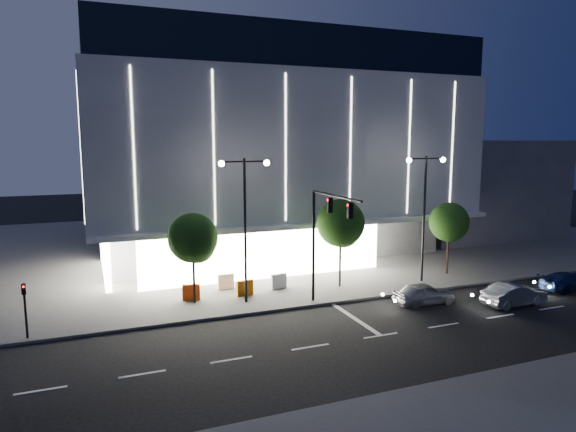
# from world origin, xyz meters

# --- Properties ---
(ground) EXTENTS (160.00, 160.00, 0.00)m
(ground) POSITION_xyz_m (0.00, 0.00, 0.00)
(ground) COLOR black
(ground) RESTS_ON ground
(sidewalk_museum) EXTENTS (70.00, 40.00, 0.15)m
(sidewalk_museum) POSITION_xyz_m (5.00, 24.00, 0.07)
(sidewalk_museum) COLOR #474747
(sidewalk_museum) RESTS_ON ground
(museum) EXTENTS (30.00, 25.80, 18.00)m
(museum) POSITION_xyz_m (2.98, 22.31, 9.27)
(museum) COLOR #4C4C51
(museum) RESTS_ON ground
(annex_building) EXTENTS (16.00, 20.00, 10.00)m
(annex_building) POSITION_xyz_m (26.00, 24.00, 5.00)
(annex_building) COLOR #4C4C51
(annex_building) RESTS_ON ground
(traffic_mast) EXTENTS (0.33, 5.89, 7.07)m
(traffic_mast) POSITION_xyz_m (1.00, 3.34, 5.03)
(traffic_mast) COLOR black
(traffic_mast) RESTS_ON ground
(street_lamp_west) EXTENTS (3.16, 0.36, 9.00)m
(street_lamp_west) POSITION_xyz_m (-3.00, 6.00, 5.96)
(street_lamp_west) COLOR black
(street_lamp_west) RESTS_ON ground
(street_lamp_east) EXTENTS (3.16, 0.36, 9.00)m
(street_lamp_east) POSITION_xyz_m (10.00, 6.00, 5.96)
(street_lamp_east) COLOR black
(street_lamp_east) RESTS_ON ground
(ped_signal_far) EXTENTS (0.22, 0.24, 3.00)m
(ped_signal_far) POSITION_xyz_m (-15.00, 4.50, 1.89)
(ped_signal_far) COLOR black
(ped_signal_far) RESTS_ON ground
(tree_left) EXTENTS (3.02, 3.02, 5.72)m
(tree_left) POSITION_xyz_m (-5.97, 7.02, 4.03)
(tree_left) COLOR black
(tree_left) RESTS_ON ground
(tree_mid) EXTENTS (3.25, 3.25, 6.15)m
(tree_mid) POSITION_xyz_m (4.03, 7.02, 4.33)
(tree_mid) COLOR black
(tree_mid) RESTS_ON ground
(tree_right) EXTENTS (2.91, 2.91, 5.51)m
(tree_right) POSITION_xyz_m (13.03, 7.02, 3.88)
(tree_right) COLOR black
(tree_right) RESTS_ON ground
(car_lead) EXTENTS (3.96, 1.62, 1.34)m
(car_lead) POSITION_xyz_m (7.25, 1.96, 0.67)
(car_lead) COLOR #999AA0
(car_lead) RESTS_ON ground
(car_second) EXTENTS (4.24, 1.62, 1.38)m
(car_second) POSITION_xyz_m (12.25, -0.26, 0.69)
(car_second) COLOR #A0A3A7
(car_second) RESTS_ON ground
(car_third) EXTENTS (4.26, 1.74, 1.23)m
(car_third) POSITION_xyz_m (18.07, 0.84, 0.62)
(car_third) COLOR #15254F
(car_third) RESTS_ON ground
(barrier_a) EXTENTS (1.13, 0.44, 1.00)m
(barrier_a) POSITION_xyz_m (-6.08, 7.64, 0.65)
(barrier_a) COLOR #F7460D
(barrier_a) RESTS_ON sidewalk_museum
(barrier_b) EXTENTS (1.12, 0.33, 1.00)m
(barrier_b) POSITION_xyz_m (-3.43, 9.25, 0.65)
(barrier_b) COLOR white
(barrier_b) RESTS_ON sidewalk_museum
(barrier_c) EXTENTS (1.12, 0.37, 1.00)m
(barrier_c) POSITION_xyz_m (-2.68, 7.30, 0.65)
(barrier_c) COLOR orange
(barrier_c) RESTS_ON sidewalk_museum
(barrier_d) EXTENTS (1.12, 0.40, 1.00)m
(barrier_d) POSITION_xyz_m (-0.10, 8.01, 0.65)
(barrier_d) COLOR white
(barrier_d) RESTS_ON sidewalk_museum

